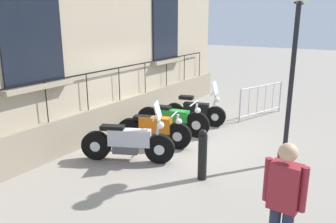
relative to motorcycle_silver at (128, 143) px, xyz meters
The scene contains 9 objects.
ground_plane 1.63m from the motorcycle_silver, 79.33° to the left, with size 60.00×60.00×0.00m, color gray.
motorcycle_silver is the anchor object (origin of this frame).
motorcycle_orange 1.06m from the motorcycle_silver, 91.78° to the left, with size 1.89×0.73×0.89m.
motorcycle_green 2.09m from the motorcycle_silver, 93.19° to the left, with size 2.10×0.62×0.94m.
motorcycle_black 3.19m from the motorcycle_silver, 89.79° to the left, with size 1.86×0.70×1.34m.
lamppost 4.22m from the motorcycle_silver, 29.69° to the left, with size 0.35×1.05×3.76m.
crowd_barrier 5.26m from the motorcycle_silver, 74.34° to the left, with size 0.75×2.01×1.05m.
bollard 1.80m from the motorcycle_silver, ahead, with size 0.18×0.18×1.04m.
pedestrian_standing 4.11m from the motorcycle_silver, 23.68° to the right, with size 0.53×0.25×1.70m.
Camera 1 is at (4.21, -7.09, 3.12)m, focal length 36.35 mm.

